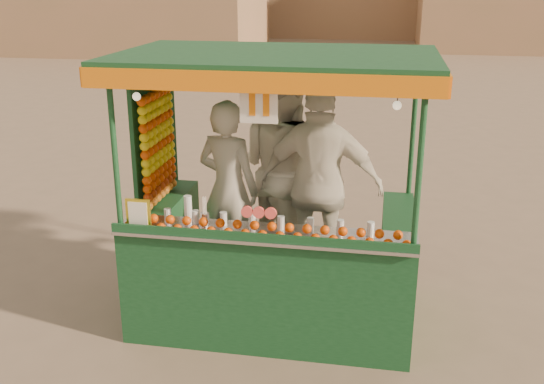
% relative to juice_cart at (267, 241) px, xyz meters
% --- Properties ---
extents(ground, '(90.00, 90.00, 0.00)m').
position_rel_juice_cart_xyz_m(ground, '(-0.31, 0.30, -0.77)').
color(ground, '#705F50').
rests_on(ground, ground).
extents(juice_cart, '(2.62, 1.70, 2.38)m').
position_rel_juice_cart_xyz_m(juice_cart, '(0.00, 0.00, 0.00)').
color(juice_cart, '#103B1D').
rests_on(juice_cart, ground).
extents(vendor_left, '(0.70, 0.56, 1.66)m').
position_rel_juice_cart_xyz_m(vendor_left, '(-0.42, 0.35, 0.34)').
color(vendor_left, beige).
rests_on(vendor_left, ground).
extents(vendor_middle, '(1.19, 1.14, 1.93)m').
position_rel_juice_cart_xyz_m(vendor_middle, '(0.05, 0.67, 0.47)').
color(vendor_middle, silver).
rests_on(vendor_middle, ground).
extents(vendor_right, '(1.12, 0.52, 1.88)m').
position_rel_juice_cart_xyz_m(vendor_right, '(0.44, 0.27, 0.45)').
color(vendor_right, silver).
rests_on(vendor_right, ground).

